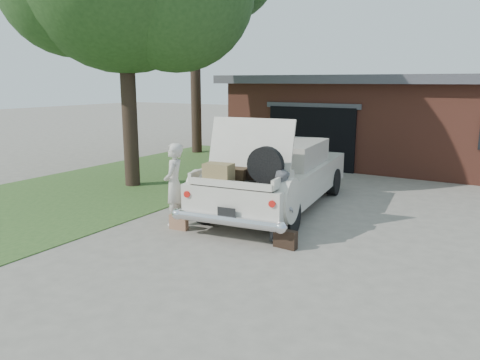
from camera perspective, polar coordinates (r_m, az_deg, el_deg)
The scene contains 8 objects.
ground at distance 9.41m, azimuth -1.90°, elevation -7.22°, with size 90.00×90.00×0.00m, color gray.
grass_strip at distance 15.03m, azimuth -13.36°, elevation -0.19°, with size 6.00×16.00×0.02m, color #2D4C1E.
house at distance 19.36m, azimuth 19.61°, elevation 7.09°, with size 12.80×7.80×3.30m.
sedan at distance 11.50m, azimuth 4.45°, elevation 0.64°, with size 2.85×5.93×2.33m.
woman_left at distance 10.25m, azimuth -8.05°, elevation -0.51°, with size 0.65×0.43×1.79m, color beige.
woman_right at distance 9.26m, azimuth 5.23°, elevation -3.03°, with size 0.68×0.53×1.41m, color gray.
suitcase_left at distance 10.04m, azimuth -7.48°, elevation -5.13°, with size 0.41×0.13×0.32m, color #9F6E51.
suitcase_right at distance 8.92m, azimuth 5.55°, elevation -7.17°, with size 0.46×0.15×0.35m, color black.
Camera 1 is at (4.85, -7.45, 3.10)m, focal length 35.00 mm.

